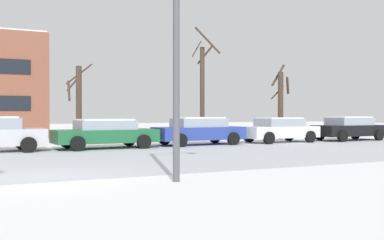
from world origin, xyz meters
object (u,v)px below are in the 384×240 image
(parked_car_green, at_px, (105,133))
(parked_car_white, at_px, (279,130))
(parked_car_black, at_px, (349,128))
(street_lamp, at_px, (191,42))
(parked_car_blue, at_px, (199,131))

(parked_car_green, height_order, parked_car_white, parked_car_white)
(parked_car_white, xyz_separation_m, parked_car_black, (4.87, -0.21, 0.02))
(street_lamp, height_order, parked_car_blue, street_lamp)
(parked_car_blue, distance_m, parked_car_black, 9.75)
(street_lamp, xyz_separation_m, parked_car_green, (0.85, 10.74, -2.57))
(street_lamp, xyz_separation_m, parked_car_white, (10.59, 10.86, -2.56))
(street_lamp, height_order, parked_car_green, street_lamp)
(parked_car_green, height_order, parked_car_blue, parked_car_blue)
(parked_car_black, bearing_deg, parked_car_white, 177.56)
(parked_car_blue, xyz_separation_m, parked_car_black, (9.74, -0.34, -0.00))
(parked_car_green, height_order, parked_car_black, parked_car_black)
(street_lamp, xyz_separation_m, parked_car_blue, (5.72, 10.99, -2.55))
(parked_car_blue, height_order, parked_car_black, parked_car_black)
(parked_car_white, bearing_deg, parked_car_blue, 178.39)
(parked_car_blue, height_order, parked_car_white, parked_car_blue)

